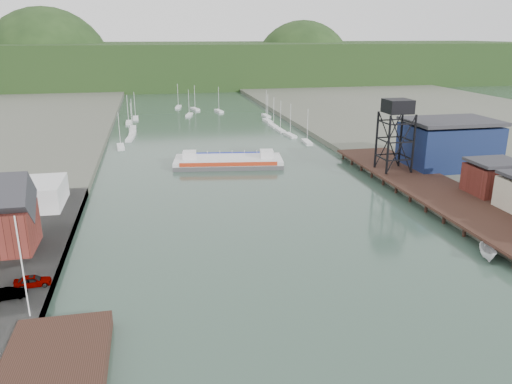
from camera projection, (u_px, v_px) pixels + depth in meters
name	position (u px, v px, depth m)	size (l,w,h in m)	color
ground	(338.00, 344.00, 53.71)	(600.00, 600.00, 0.00)	#283F33
west_stage	(53.00, 373.00, 47.76)	(10.00, 18.00, 1.80)	black
east_pier	(430.00, 187.00, 102.34)	(14.00, 70.00, 2.45)	black
white_shed	(12.00, 195.00, 90.55)	(18.00, 12.00, 4.50)	silver
flagpole	(22.00, 268.00, 54.27)	(0.16, 0.16, 12.00)	silver
lift_tower	(397.00, 111.00, 109.89)	(6.50, 6.50, 16.00)	black
blue_shed	(449.00, 144.00, 117.30)	(20.50, 14.50, 11.30)	#0B1932
marina_sailboats	(203.00, 124.00, 182.73)	(57.71, 92.65, 0.90)	silver
distant_hills	(170.00, 67.00, 330.77)	(500.00, 120.00, 80.00)	black
chain_ferry	(228.00, 161.00, 125.80)	(28.20, 14.50, 3.88)	#464649
motorboat	(488.00, 253.00, 73.59)	(2.01, 5.35, 2.07)	silver
car_west_a	(33.00, 281.00, 62.45)	(1.77, 4.40, 1.50)	#999999
car_west_b	(10.00, 294.00, 59.54)	(1.37, 3.94, 1.30)	#999999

